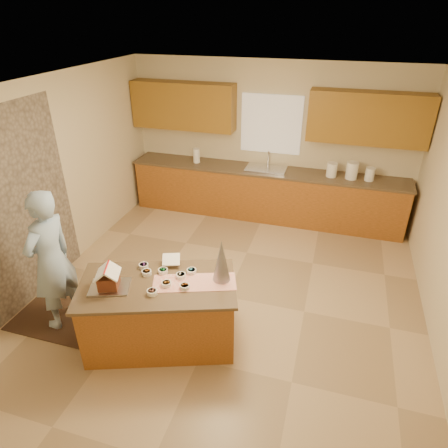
{
  "coord_description": "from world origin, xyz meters",
  "views": [
    {
      "loc": [
        1.16,
        -4.03,
        3.43
      ],
      "look_at": [
        -0.1,
        0.2,
        1.0
      ],
      "focal_mm": 31.75,
      "sensor_mm": 36.0,
      "label": 1
    }
  ],
  "objects_px": {
    "tinsel_tree": "(221,261)",
    "boy": "(51,261)",
    "island_base": "(160,314)",
    "gingerbread_house": "(108,279)"
  },
  "relations": [
    {
      "from": "island_base",
      "to": "gingerbread_house",
      "type": "bearing_deg",
      "value": -174.81
    },
    {
      "from": "gingerbread_house",
      "to": "boy",
      "type": "bearing_deg",
      "value": 168.08
    },
    {
      "from": "island_base",
      "to": "gingerbread_house",
      "type": "relative_size",
      "value": 5.07
    },
    {
      "from": "island_base",
      "to": "tinsel_tree",
      "type": "bearing_deg",
      "value": 3.67
    },
    {
      "from": "island_base",
      "to": "boy",
      "type": "height_order",
      "value": "boy"
    },
    {
      "from": "boy",
      "to": "gingerbread_house",
      "type": "relative_size",
      "value": 5.48
    },
    {
      "from": "tinsel_tree",
      "to": "island_base",
      "type": "bearing_deg",
      "value": -156.84
    },
    {
      "from": "tinsel_tree",
      "to": "boy",
      "type": "distance_m",
      "value": 1.98
    },
    {
      "from": "island_base",
      "to": "gingerbread_house",
      "type": "xyz_separation_m",
      "value": [
        -0.45,
        -0.21,
        0.54
      ]
    },
    {
      "from": "boy",
      "to": "tinsel_tree",
      "type": "bearing_deg",
      "value": 105.23
    }
  ]
}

